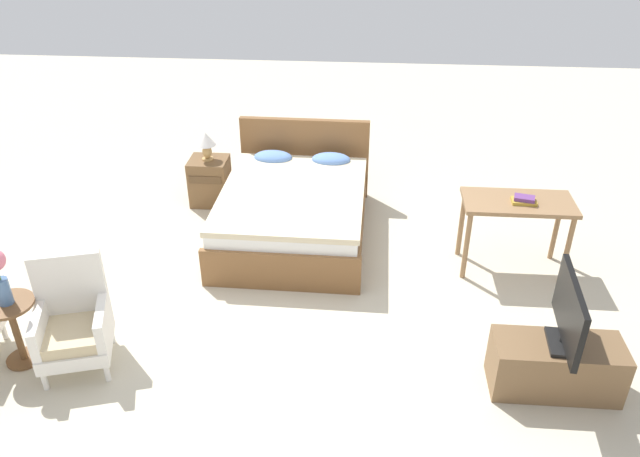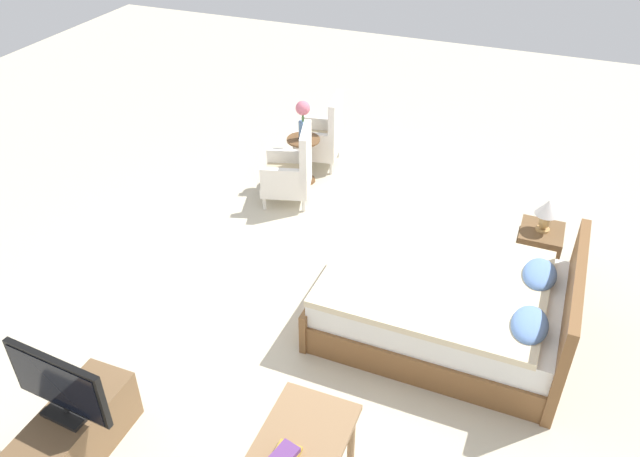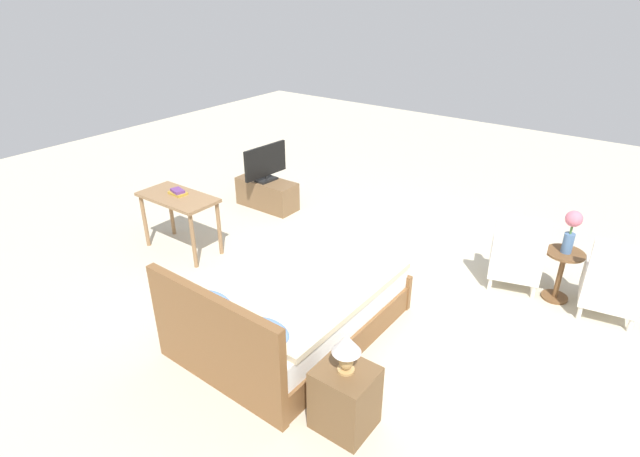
% 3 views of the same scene
% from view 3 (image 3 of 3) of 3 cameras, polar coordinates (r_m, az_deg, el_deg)
% --- Properties ---
extents(ground_plane, '(16.00, 16.00, 0.00)m').
position_cam_3_polar(ground_plane, '(5.88, 3.92, -6.02)').
color(ground_plane, beige).
extents(bed, '(1.55, 2.10, 0.96)m').
position_cam_3_polar(bed, '(4.93, -3.47, -8.97)').
color(bed, brown).
rests_on(bed, ground_plane).
extents(armchair_by_window_left, '(0.62, 0.62, 0.92)m').
position_cam_3_polar(armchair_by_window_left, '(5.90, 30.39, -5.66)').
color(armchair_by_window_left, white).
rests_on(armchair_by_window_left, ground_plane).
extents(armchair_by_window_right, '(0.67, 0.67, 0.92)m').
position_cam_3_polar(armchair_by_window_right, '(6.00, 21.49, -3.11)').
color(armchair_by_window_right, white).
rests_on(armchair_by_window_right, ground_plane).
extents(side_table, '(0.40, 0.40, 0.58)m').
position_cam_3_polar(side_table, '(5.98, 25.85, -4.26)').
color(side_table, brown).
rests_on(side_table, ground_plane).
extents(flower_vase, '(0.17, 0.17, 0.48)m').
position_cam_3_polar(flower_vase, '(5.76, 26.84, 0.11)').
color(flower_vase, '#4C709E').
rests_on(flower_vase, side_table).
extents(nightstand, '(0.44, 0.41, 0.55)m').
position_cam_3_polar(nightstand, '(4.06, 2.88, -18.78)').
color(nightstand, brown).
rests_on(nightstand, ground_plane).
extents(table_lamp, '(0.22, 0.22, 0.33)m').
position_cam_3_polar(table_lamp, '(3.72, 3.05, -13.47)').
color(table_lamp, tan).
rests_on(table_lamp, nightstand).
extents(tv_stand, '(0.96, 0.40, 0.43)m').
position_cam_3_polar(tv_stand, '(7.71, -6.07, 3.97)').
color(tv_stand, brown).
rests_on(tv_stand, ground_plane).
extents(tv_flatscreen, '(0.22, 0.80, 0.54)m').
position_cam_3_polar(tv_flatscreen, '(7.53, -6.26, 7.49)').
color(tv_flatscreen, black).
rests_on(tv_flatscreen, tv_stand).
extents(vanity_desk, '(1.04, 0.52, 0.76)m').
position_cam_3_polar(vanity_desk, '(6.49, -15.86, 2.68)').
color(vanity_desk, '#8E6B47').
rests_on(vanity_desk, ground_plane).
extents(book_stack, '(0.23, 0.16, 0.07)m').
position_cam_3_polar(book_stack, '(6.48, -15.95, 4.02)').
color(book_stack, '#B79333').
rests_on(book_stack, vanity_desk).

